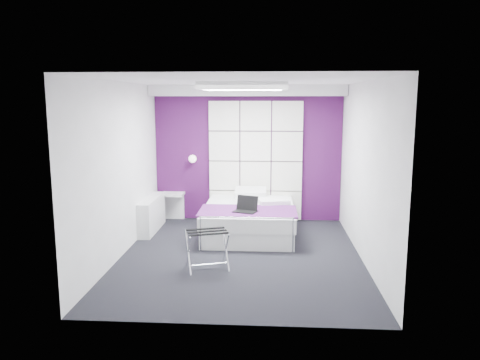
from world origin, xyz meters
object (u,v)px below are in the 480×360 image
Objects in this scene: wall_lamp at (193,159)px; laptop at (245,208)px; luggage_rack at (207,250)px; radiator at (152,214)px; bed at (249,218)px; nightstand at (173,194)px.

laptop is (1.08, -1.43, -0.62)m from wall_lamp.
laptop is at bearing 50.41° from luggage_rack.
laptop is (1.72, -0.67, 0.30)m from radiator.
bed is 0.63m from laptop.
nightstand is at bearing 156.54° from laptop.
wall_lamp reaches higher than laptop.
radiator is at bearing 105.87° from luggage_rack.
nightstand is 1.19× the size of laptop.
luggage_rack is (1.26, -1.86, -0.03)m from radiator.
radiator is at bearing -108.43° from nightstand.
luggage_rack is at bearing -55.93° from radiator.
luggage_rack is at bearing -76.73° from wall_lamp.
wall_lamp is 0.35× the size of nightstand.
radiator is at bearing -130.10° from wall_lamp.
laptop is (0.47, 1.19, 0.33)m from luggage_rack.
radiator is 2.79× the size of nightstand.
laptop reaches higher than radiator.
wall_lamp is 0.12× the size of radiator.
wall_lamp is 0.27× the size of luggage_rack.
radiator is 1.87m from laptop.
nightstand is 2.79m from luggage_rack.
wall_lamp is 2.85m from luggage_rack.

